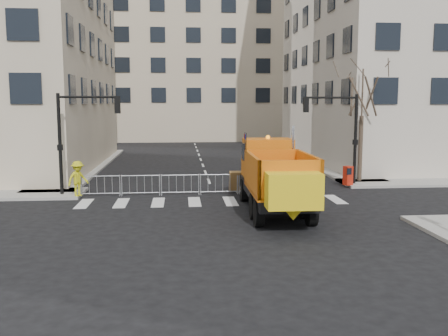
{
  "coord_description": "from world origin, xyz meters",
  "views": [
    {
      "loc": [
        -1.8,
        -18.96,
        4.93
      ],
      "look_at": [
        0.11,
        2.5,
        2.08
      ],
      "focal_mm": 40.0,
      "sensor_mm": 36.0,
      "label": 1
    }
  ],
  "objects": [
    {
      "name": "ground",
      "position": [
        0.0,
        0.0,
        0.0
      ],
      "size": [
        120.0,
        120.0,
        0.0
      ],
      "primitive_type": "plane",
      "color": "black",
      "rests_on": "ground"
    },
    {
      "name": "cop_a",
      "position": [
        2.01,
        7.0,
        0.91
      ],
      "size": [
        0.75,
        0.58,
        1.82
      ],
      "primitive_type": "imported",
      "rotation": [
        0.0,
        0.0,
        3.37
      ],
      "color": "black",
      "rests_on": "ground"
    },
    {
      "name": "newspaper_box",
      "position": [
        7.93,
        8.95,
        0.7
      ],
      "size": [
        0.57,
        0.54,
        1.1
      ],
      "primitive_type": "cube",
      "rotation": [
        0.0,
        0.0,
        0.4
      ],
      "color": "red",
      "rests_on": "sidewalk_back"
    },
    {
      "name": "street_tree",
      "position": [
        9.2,
        10.5,
        3.75
      ],
      "size": [
        3.0,
        3.0,
        7.5
      ],
      "primitive_type": null,
      "color": "#382B21",
      "rests_on": "ground"
    },
    {
      "name": "crowd_barriers",
      "position": [
        -0.75,
        7.6,
        0.55
      ],
      "size": [
        12.6,
        0.6,
        1.1
      ],
      "primitive_type": null,
      "color": "#9EA0A5",
      "rests_on": "ground"
    },
    {
      "name": "building_far",
      "position": [
        0.0,
        52.0,
        12.0
      ],
      "size": [
        30.0,
        18.0,
        24.0
      ],
      "primitive_type": "cube",
      "color": "#BFAE92",
      "rests_on": "ground"
    },
    {
      "name": "traffic_light_left",
      "position": [
        -8.0,
        7.5,
        2.7
      ],
      "size": [
        0.18,
        0.18,
        5.4
      ],
      "primitive_type": "cylinder",
      "color": "black",
      "rests_on": "ground"
    },
    {
      "name": "worker",
      "position": [
        -7.02,
        6.8,
        1.05
      ],
      "size": [
        1.3,
        1.3,
        1.81
      ],
      "primitive_type": "imported",
      "rotation": [
        0.0,
        0.0,
        0.78
      ],
      "color": "gold",
      "rests_on": "sidewalk_back"
    },
    {
      "name": "sidewalk_back",
      "position": [
        0.0,
        8.5,
        0.07
      ],
      "size": [
        64.0,
        5.0,
        0.15
      ],
      "primitive_type": "cube",
      "color": "gray",
      "rests_on": "ground"
    },
    {
      "name": "plow_truck",
      "position": [
        2.41,
        2.62,
        1.71
      ],
      "size": [
        3.24,
        9.94,
        3.84
      ],
      "rotation": [
        0.0,
        0.0,
        1.55
      ],
      "color": "black",
      "rests_on": "ground"
    },
    {
      "name": "cop_c",
      "position": [
        1.96,
        7.0,
        0.82
      ],
      "size": [
        0.87,
        1.02,
        1.64
      ],
      "primitive_type": "imported",
      "rotation": [
        0.0,
        0.0,
        4.12
      ],
      "color": "black",
      "rests_on": "ground"
    },
    {
      "name": "traffic_light_right",
      "position": [
        8.5,
        9.5,
        2.7
      ],
      "size": [
        0.18,
        0.18,
        5.4
      ],
      "primitive_type": "cylinder",
      "color": "black",
      "rests_on": "ground"
    },
    {
      "name": "cop_b",
      "position": [
        3.21,
        7.0,
        1.03
      ],
      "size": [
        1.07,
        0.87,
        2.07
      ],
      "primitive_type": "imported",
      "rotation": [
        0.0,
        0.0,
        3.05
      ],
      "color": "black",
      "rests_on": "ground"
    }
  ]
}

